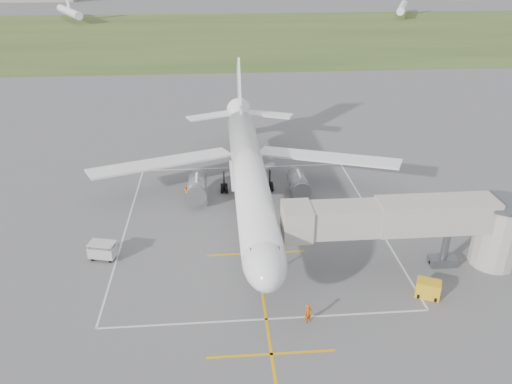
{
  "coord_description": "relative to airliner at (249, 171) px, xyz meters",
  "views": [
    {
      "loc": [
        -3.54,
        -52.54,
        28.13
      ],
      "look_at": [
        0.46,
        -4.0,
        4.0
      ],
      "focal_mm": 35.0,
      "sensor_mm": 36.0,
      "label": 1
    }
  ],
  "objects": [
    {
      "name": "gpu_unit",
      "position": [
        14.64,
        -18.85,
        -3.62
      ],
      "size": [
        2.45,
        2.12,
        1.56
      ],
      "rotation": [
        0.0,
        0.0,
        -0.43
      ],
      "color": "gold",
      "rests_on": "ground"
    },
    {
      "name": "airliner",
      "position": [
        0.0,
        0.0,
        0.0
      ],
      "size": [
        38.93,
        46.75,
        13.52
      ],
      "color": "white",
      "rests_on": "ground"
    },
    {
      "name": "ground",
      "position": [
        0.0,
        -0.75,
        -4.39
      ],
      "size": [
        700.0,
        700.0,
        0.0
      ],
      "primitive_type": "plane",
      "color": "#565759",
      "rests_on": "ground"
    },
    {
      "name": "baggage_cart",
      "position": [
        -15.3,
        -10.37,
        -3.47
      ],
      "size": [
        2.88,
        2.13,
        1.8
      ],
      "rotation": [
        0.0,
        0.0,
        -0.24
      ],
      "color": "#BBBBBB",
      "rests_on": "ground"
    },
    {
      "name": "apron_markings",
      "position": [
        0.0,
        -6.57,
        -4.38
      ],
      "size": [
        28.2,
        60.0,
        0.01
      ],
      "color": "#E29F0D",
      "rests_on": "ground"
    },
    {
      "name": "distant_aircraft",
      "position": [
        8.83,
        172.1,
        -0.8
      ],
      "size": [
        159.12,
        34.96,
        8.85
      ],
      "color": "white",
      "rests_on": "ground"
    },
    {
      "name": "ramp_worker_wing",
      "position": [
        -7.46,
        2.53,
        -3.55
      ],
      "size": [
        1.02,
        0.93,
        1.69
      ],
      "primitive_type": "imported",
      "rotation": [
        0.0,
        0.0,
        2.7
      ],
      "color": "orange",
      "rests_on": "ground"
    },
    {
      "name": "ramp_worker_nose",
      "position": [
        3.4,
        -21.41,
        -3.5
      ],
      "size": [
        0.77,
        0.67,
        1.79
      ],
      "primitive_type": "imported",
      "rotation": [
        0.0,
        0.0,
        0.44
      ],
      "color": "#D75106",
      "rests_on": "ground"
    },
    {
      "name": "grass_strip",
      "position": [
        0.0,
        129.25,
        -4.38
      ],
      "size": [
        700.0,
        120.0,
        0.02
      ],
      "primitive_type": "cube",
      "color": "#3C4F22",
      "rests_on": "ground"
    },
    {
      "name": "jet_bridge",
      "position": [
        15.72,
        -14.25,
        0.35
      ],
      "size": [
        23.4,
        5.0,
        7.2
      ],
      "color": "gray",
      "rests_on": "ground"
    }
  ]
}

